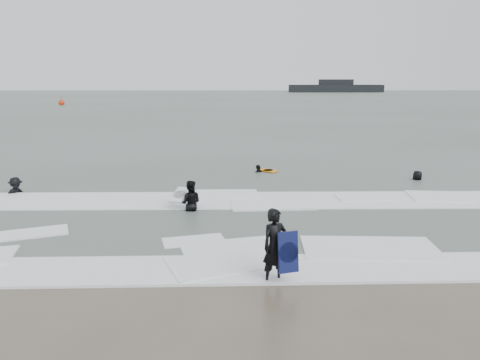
{
  "coord_description": "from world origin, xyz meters",
  "views": [
    {
      "loc": [
        -0.23,
        -11.59,
        4.76
      ],
      "look_at": [
        0.0,
        5.0,
        1.1
      ],
      "focal_mm": 35.0,
      "sensor_mm": 36.0,
      "label": 1
    }
  ],
  "objects_px": {
    "surfer_wading": "(190,211)",
    "buoy": "(62,103)",
    "surfer_right_near": "(258,173)",
    "vessel_horizon": "(336,88)",
    "surfer_centre": "(274,282)",
    "surfer_right_far": "(417,181)",
    "surfer_breaker": "(16,195)"
  },
  "relations": [
    {
      "from": "surfer_breaker",
      "to": "surfer_right_near",
      "type": "bearing_deg",
      "value": -25.99
    },
    {
      "from": "surfer_centre",
      "to": "surfer_right_near",
      "type": "bearing_deg",
      "value": 60.78
    },
    {
      "from": "surfer_wading",
      "to": "surfer_right_far",
      "type": "height_order",
      "value": "surfer_wading"
    },
    {
      "from": "buoy",
      "to": "vessel_horizon",
      "type": "bearing_deg",
      "value": 48.02
    },
    {
      "from": "vessel_horizon",
      "to": "surfer_right_far",
      "type": "bearing_deg",
      "value": -100.45
    },
    {
      "from": "surfer_right_near",
      "to": "surfer_breaker",
      "type": "bearing_deg",
      "value": -1.64
    },
    {
      "from": "surfer_breaker",
      "to": "buoy",
      "type": "height_order",
      "value": "buoy"
    },
    {
      "from": "surfer_right_near",
      "to": "vessel_horizon",
      "type": "relative_size",
      "value": 0.05
    },
    {
      "from": "surfer_breaker",
      "to": "buoy",
      "type": "distance_m",
      "value": 66.6
    },
    {
      "from": "surfer_right_near",
      "to": "buoy",
      "type": "xyz_separation_m",
      "value": [
        -31.03,
        58.95,
        0.42
      ]
    },
    {
      "from": "surfer_wading",
      "to": "surfer_right_near",
      "type": "distance_m",
      "value": 7.44
    },
    {
      "from": "surfer_right_near",
      "to": "vessel_horizon",
      "type": "height_order",
      "value": "vessel_horizon"
    },
    {
      "from": "surfer_right_near",
      "to": "buoy",
      "type": "bearing_deg",
      "value": -86.73
    },
    {
      "from": "surfer_breaker",
      "to": "vessel_horizon",
      "type": "height_order",
      "value": "vessel_horizon"
    },
    {
      "from": "surfer_right_near",
      "to": "vessel_horizon",
      "type": "distance_m",
      "value": 132.12
    },
    {
      "from": "surfer_centre",
      "to": "vessel_horizon",
      "type": "xyz_separation_m",
      "value": [
        31.68,
        141.22,
        1.49
      ]
    },
    {
      "from": "surfer_wading",
      "to": "surfer_breaker",
      "type": "xyz_separation_m",
      "value": [
        -7.44,
        2.55,
        0.0
      ]
    },
    {
      "from": "buoy",
      "to": "surfer_centre",
      "type": "bearing_deg",
      "value": -66.84
    },
    {
      "from": "surfer_right_far",
      "to": "surfer_centre",
      "type": "bearing_deg",
      "value": 11.29
    },
    {
      "from": "surfer_right_far",
      "to": "vessel_horizon",
      "type": "bearing_deg",
      "value": -144.24
    },
    {
      "from": "surfer_wading",
      "to": "buoy",
      "type": "xyz_separation_m",
      "value": [
        -28.2,
        65.83,
        0.42
      ]
    },
    {
      "from": "surfer_centre",
      "to": "vessel_horizon",
      "type": "distance_m",
      "value": 144.74
    },
    {
      "from": "surfer_wading",
      "to": "surfer_right_near",
      "type": "relative_size",
      "value": 1.08
    },
    {
      "from": "vessel_horizon",
      "to": "surfer_centre",
      "type": "bearing_deg",
      "value": -102.64
    },
    {
      "from": "surfer_breaker",
      "to": "surfer_right_near",
      "type": "height_order",
      "value": "surfer_breaker"
    },
    {
      "from": "buoy",
      "to": "vessel_horizon",
      "type": "xyz_separation_m",
      "value": [
        62.42,
        69.38,
        1.08
      ]
    },
    {
      "from": "surfer_right_near",
      "to": "surfer_right_far",
      "type": "distance_m",
      "value": 7.6
    },
    {
      "from": "surfer_centre",
      "to": "surfer_wading",
      "type": "xyz_separation_m",
      "value": [
        -2.54,
        6.02,
        0.0
      ]
    },
    {
      "from": "surfer_right_far",
      "to": "vessel_horizon",
      "type": "relative_size",
      "value": 0.06
    },
    {
      "from": "surfer_wading",
      "to": "surfer_breaker",
      "type": "relative_size",
      "value": 1.07
    },
    {
      "from": "surfer_wading",
      "to": "surfer_centre",
      "type": "bearing_deg",
      "value": 113.96
    },
    {
      "from": "surfer_right_far",
      "to": "buoy",
      "type": "bearing_deg",
      "value": -101.56
    }
  ]
}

